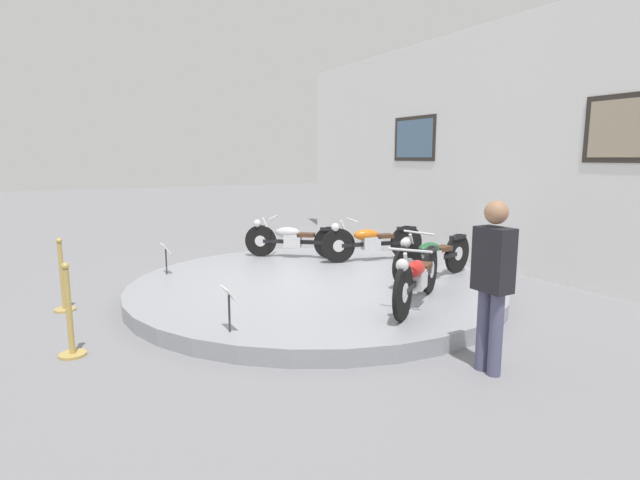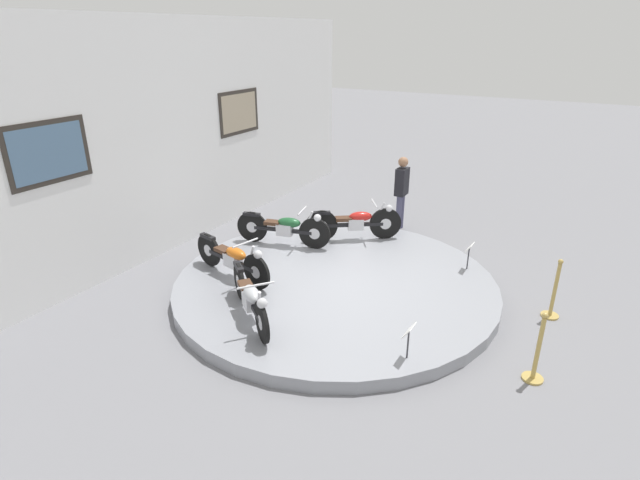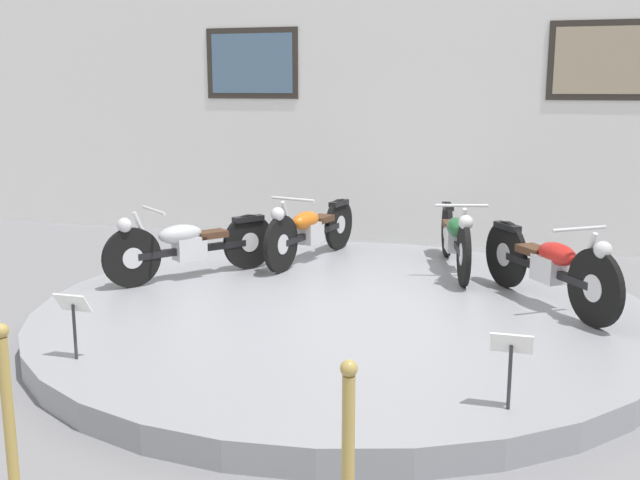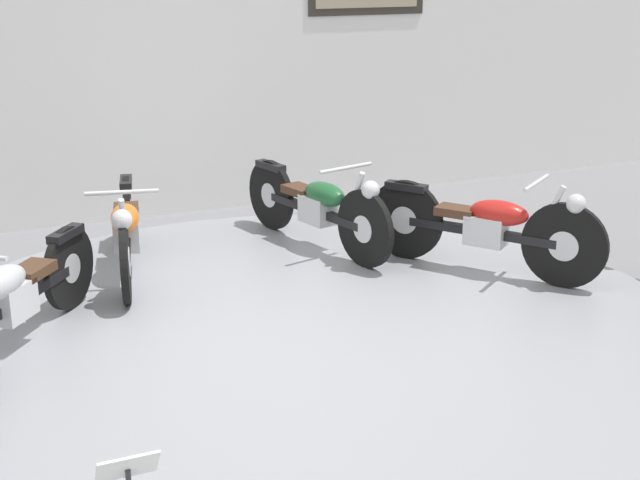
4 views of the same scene
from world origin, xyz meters
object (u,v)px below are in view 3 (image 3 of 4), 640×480
(motorcycle_orange, at_px, (310,229))
(stanchion_post_left_of_entry, at_px, (11,447))
(motorcycle_red, at_px, (549,264))
(info_placard_front_left, at_px, (73,312))
(info_placard_front_centre, at_px, (511,354))
(motorcycle_green, at_px, (455,236))
(motorcycle_silver, at_px, (189,244))

(motorcycle_orange, bearing_deg, stanchion_post_left_of_entry, -90.91)
(motorcycle_red, distance_m, info_placard_front_left, 4.16)
(motorcycle_red, bearing_deg, info_placard_front_centre, -95.76)
(info_placard_front_centre, bearing_deg, motorcycle_green, 101.69)
(motorcycle_silver, relative_size, stanchion_post_left_of_entry, 1.53)
(motorcycle_orange, xyz_separation_m, info_placard_front_centre, (2.40, -3.55, -0.01))
(info_placard_front_left, bearing_deg, motorcycle_orange, 78.30)
(motorcycle_orange, bearing_deg, info_placard_front_centre, -55.92)
(motorcycle_red, relative_size, info_placard_front_centre, 3.28)
(motorcycle_orange, bearing_deg, info_placard_front_left, -101.70)
(motorcycle_silver, xyz_separation_m, motorcycle_orange, (0.98, 1.13, 0.01))
(motorcycle_green, xyz_separation_m, motorcycle_red, (0.98, -1.13, 0.01))
(motorcycle_orange, bearing_deg, motorcycle_red, -23.04)
(motorcycle_orange, relative_size, stanchion_post_left_of_entry, 1.89)
(stanchion_post_left_of_entry, bearing_deg, motorcycle_orange, 89.09)
(motorcycle_red, xyz_separation_m, stanchion_post_left_of_entry, (-2.73, -3.96, -0.26))
(motorcycle_red, height_order, info_placard_front_centre, motorcycle_red)
(motorcycle_orange, height_order, info_placard_front_centre, motorcycle_orange)
(motorcycle_silver, xyz_separation_m, info_placard_front_centre, (3.39, -2.42, -0.01))
(motorcycle_silver, relative_size, info_placard_front_left, 3.06)
(motorcycle_orange, xyz_separation_m, info_placard_front_left, (-0.74, -3.55, -0.01))
(motorcycle_green, bearing_deg, motorcycle_silver, -156.93)
(motorcycle_orange, height_order, stanchion_post_left_of_entry, stanchion_post_left_of_entry)
(motorcycle_silver, xyz_separation_m, stanchion_post_left_of_entry, (0.90, -3.96, -0.24))
(motorcycle_red, bearing_deg, motorcycle_green, 130.98)
(motorcycle_silver, height_order, motorcycle_red, motorcycle_red)
(motorcycle_silver, height_order, info_placard_front_centre, motorcycle_silver)
(motorcycle_silver, relative_size, motorcycle_red, 0.93)
(motorcycle_orange, relative_size, motorcycle_red, 1.15)
(info_placard_front_left, bearing_deg, info_placard_front_centre, 0.00)
(motorcycle_red, xyz_separation_m, info_placard_front_centre, (-0.24, -2.42, -0.03))
(info_placard_front_left, xyz_separation_m, stanchion_post_left_of_entry, (0.65, -1.54, -0.23))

